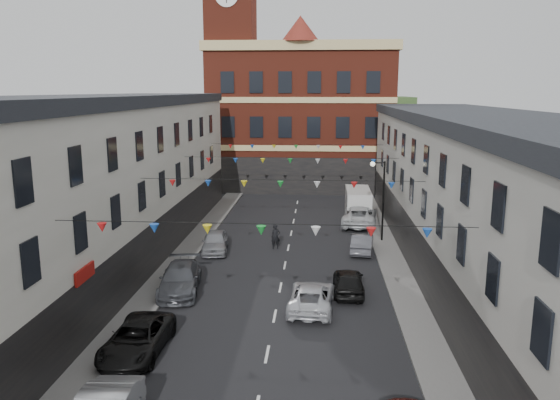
% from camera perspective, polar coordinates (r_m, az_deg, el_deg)
% --- Properties ---
extents(ground, '(160.00, 160.00, 0.00)m').
position_cam_1_polar(ground, '(27.66, -0.56, -12.04)').
color(ground, black).
rests_on(ground, ground).
extents(pavement_left, '(1.80, 64.00, 0.15)m').
position_cam_1_polar(pavement_left, '(30.74, -13.37, -9.74)').
color(pavement_left, '#605E5B').
rests_on(pavement_left, ground).
extents(pavement_right, '(1.80, 64.00, 0.15)m').
position_cam_1_polar(pavement_right, '(29.79, 13.34, -10.44)').
color(pavement_right, '#605E5B').
rests_on(pavement_right, ground).
extents(terrace_left, '(8.40, 56.00, 10.70)m').
position_cam_1_polar(terrace_left, '(30.25, -23.25, -0.30)').
color(terrace_left, beige).
rests_on(terrace_left, ground).
extents(terrace_right, '(8.40, 56.00, 9.70)m').
position_cam_1_polar(terrace_right, '(28.69, 23.77, -1.96)').
color(terrace_right, beige).
rests_on(terrace_right, ground).
extents(civic_building, '(20.60, 13.30, 18.50)m').
position_cam_1_polar(civic_building, '(63.34, 2.24, 8.81)').
color(civic_building, maroon).
rests_on(civic_building, ground).
extents(clock_tower, '(5.60, 5.60, 30.00)m').
position_cam_1_polar(clock_tower, '(61.17, -5.09, 15.05)').
color(clock_tower, maroon).
rests_on(clock_tower, ground).
extents(distant_hill, '(40.00, 14.00, 10.00)m').
position_cam_1_polar(distant_hill, '(87.71, 0.11, 7.49)').
color(distant_hill, '#2C5226').
rests_on(distant_hill, ground).
extents(street_lamp, '(1.10, 0.36, 6.00)m').
position_cam_1_polar(street_lamp, '(40.18, 10.43, 1.04)').
color(street_lamp, black).
rests_on(street_lamp, ground).
extents(car_left_c, '(2.33, 4.91, 1.35)m').
position_cam_1_polar(car_left_c, '(24.59, -14.69, -13.82)').
color(car_left_c, black).
rests_on(car_left_c, ground).
extents(car_left_d, '(2.74, 5.38, 1.50)m').
position_cam_1_polar(car_left_d, '(30.98, -10.41, -8.12)').
color(car_left_d, '#45474E').
rests_on(car_left_d, ground).
extents(car_left_e, '(2.24, 4.42, 1.44)m').
position_cam_1_polar(car_left_e, '(38.11, -6.81, -4.33)').
color(car_left_e, gray).
rests_on(car_left_e, ground).
extents(car_right_d, '(1.69, 4.12, 1.40)m').
position_cam_1_polar(car_right_d, '(30.51, 7.17, -8.42)').
color(car_right_d, black).
rests_on(car_right_d, ground).
extents(car_right_e, '(1.90, 4.13, 1.31)m').
position_cam_1_polar(car_right_e, '(38.16, 8.58, -4.46)').
color(car_right_e, '#515259').
rests_on(car_right_e, ground).
extents(car_right_f, '(3.36, 6.11, 1.62)m').
position_cam_1_polar(car_right_f, '(45.54, 8.31, -1.65)').
color(car_right_f, silver).
rests_on(car_right_f, ground).
extents(moving_car, '(2.46, 4.86, 1.32)m').
position_cam_1_polar(moving_car, '(28.31, 3.31, -10.04)').
color(moving_car, silver).
rests_on(moving_car, ground).
extents(white_van, '(2.15, 5.42, 2.39)m').
position_cam_1_polar(white_van, '(48.85, 8.15, -0.29)').
color(white_van, silver).
rests_on(white_van, ground).
extents(pedestrian, '(0.72, 0.55, 1.75)m').
position_cam_1_polar(pedestrian, '(38.46, -0.46, -3.86)').
color(pedestrian, black).
rests_on(pedestrian, ground).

